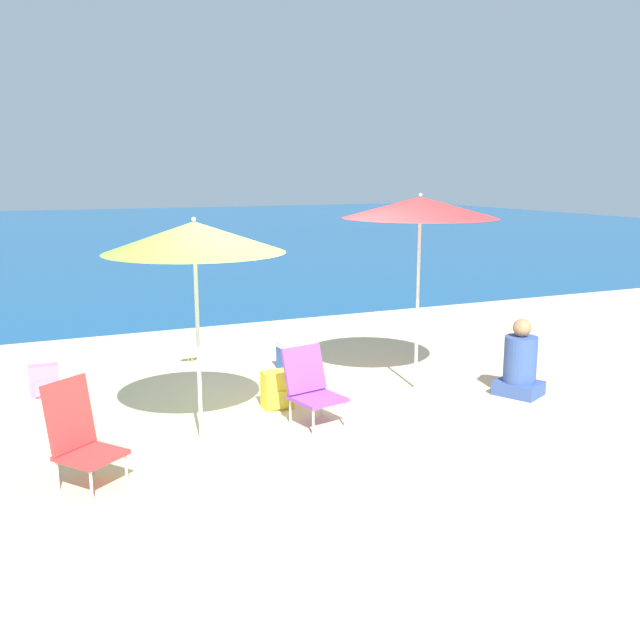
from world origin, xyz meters
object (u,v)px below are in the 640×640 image
beach_chair_purple (311,384)px  cooler_box (295,355)px  seagull (190,352)px  beach_chair_red (79,434)px  backpack_pink (44,381)px  beach_umbrella_red (420,208)px  person_seated_near (520,365)px  beach_umbrella_lime (194,237)px  backpack_yellow (277,390)px

beach_chair_purple → cooler_box: size_ratio=1.87×
cooler_box → seagull: 1.46m
beach_chair_red → backpack_pink: beach_chair_red is taller
beach_chair_purple → beach_umbrella_red: bearing=7.1°
beach_chair_purple → backpack_pink: size_ratio=2.10×
person_seated_near → beach_umbrella_lime: bearing=152.2°
person_seated_near → cooler_box: bearing=106.9°
backpack_pink → beach_chair_red: bearing=-87.2°
beach_umbrella_lime → seagull: bearing=77.9°
beach_umbrella_red → backpack_yellow: bearing=-179.7°
beach_umbrella_lime → beach_chair_purple: bearing=3.5°
backpack_pink → backpack_yellow: size_ratio=0.89×
beach_umbrella_red → beach_chair_red: beach_umbrella_red is taller
beach_umbrella_lime → beach_chair_red: (-1.14, -0.54, -1.50)m
backpack_yellow → seagull: backpack_yellow is taller
backpack_pink → beach_umbrella_red: bearing=-20.1°
person_seated_near → backpack_yellow: (-2.69, 0.70, -0.16)m
beach_umbrella_lime → beach_chair_red: size_ratio=2.43×
beach_umbrella_red → backpack_pink: bearing=159.9°
beach_chair_purple → person_seated_near: size_ratio=0.86×
beach_umbrella_lime → backpack_pink: (-1.27, 2.10, -1.76)m
beach_chair_purple → seagull: bearing=89.1°
beach_umbrella_red → backpack_yellow: beach_umbrella_red is taller
beach_umbrella_red → beach_umbrella_lime: size_ratio=1.08×
cooler_box → seagull: size_ratio=1.52×
seagull → backpack_yellow: bearing=-80.2°
beach_umbrella_red → backpack_yellow: (-1.75, -0.01, -1.92)m
backpack_yellow → beach_chair_purple: bearing=-73.5°
beach_umbrella_lime → cooler_box: 3.17m
beach_umbrella_red → beach_umbrella_lime: bearing=-167.2°
backpack_pink → backpack_yellow: backpack_yellow is taller
beach_umbrella_lime → backpack_yellow: 2.10m
beach_chair_red → cooler_box: 3.85m
beach_umbrella_red → cooler_box: beach_umbrella_red is taller
cooler_box → backpack_pink: bearing=177.6°
beach_umbrella_red → cooler_box: bearing=126.5°
beach_chair_purple → seagull: beach_chair_purple is taller
backpack_pink → beach_umbrella_lime: bearing=-58.8°
beach_umbrella_lime → backpack_pink: 3.02m
beach_umbrella_lime → beach_chair_purple: beach_umbrella_lime is taller
backpack_yellow → cooler_box: size_ratio=1.00×
beach_chair_purple → cooler_box: beach_chair_purple is taller
cooler_box → seagull: cooler_box is taller
beach_chair_purple → backpack_yellow: beach_chair_purple is taller
beach_chair_red → beach_chair_purple: 2.39m
beach_umbrella_red → beach_chair_purple: (-1.59, -0.55, -1.72)m
beach_umbrella_lime → beach_umbrella_red: bearing=12.8°
person_seated_near → backpack_yellow: bearing=139.0°
beach_umbrella_lime → seagull: beach_umbrella_lime is taller
beach_chair_purple → backpack_yellow: size_ratio=1.88×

